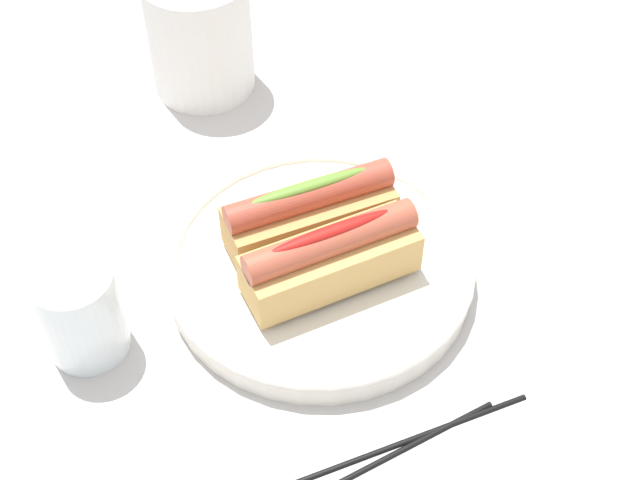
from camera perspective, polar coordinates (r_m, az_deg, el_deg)
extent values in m
plane|color=beige|center=(0.80, 1.34, -2.63)|extent=(2.40, 2.40, 0.00)
cylinder|color=silver|center=(0.80, 0.00, -1.81)|extent=(0.27, 0.27, 0.02)
torus|color=silver|center=(0.79, 0.00, -1.26)|extent=(0.27, 0.27, 0.01)
cube|color=tan|center=(0.75, 0.68, -1.47)|extent=(0.16, 0.08, 0.04)
cylinder|color=#BC563D|center=(0.73, 0.70, -0.06)|extent=(0.15, 0.05, 0.03)
ellipsoid|color=red|center=(0.72, 0.71, 0.55)|extent=(0.11, 0.03, 0.01)
cube|color=tan|center=(0.79, -0.65, 1.41)|extent=(0.16, 0.07, 0.04)
cylinder|color=#B24C38|center=(0.77, -0.67, 2.83)|extent=(0.15, 0.05, 0.03)
ellipsoid|color=olive|center=(0.76, -0.68, 3.45)|extent=(0.11, 0.03, 0.01)
cylinder|color=white|center=(0.75, -14.97, -4.41)|extent=(0.07, 0.07, 0.09)
cylinder|color=silver|center=(0.76, -14.78, -5.02)|extent=(0.06, 0.06, 0.06)
cylinder|color=white|center=(0.98, -7.65, 12.82)|extent=(0.11, 0.11, 0.13)
cylinder|color=black|center=(0.71, 5.48, -12.59)|extent=(0.22, 0.03, 0.01)
cylinder|color=black|center=(0.70, 3.43, -14.01)|extent=(0.21, 0.06, 0.01)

